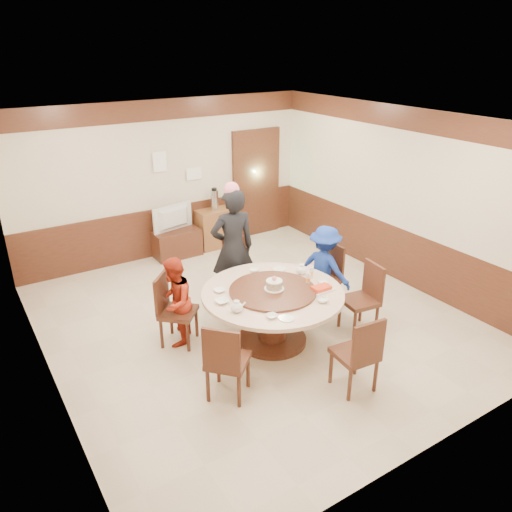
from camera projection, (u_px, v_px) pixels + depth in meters
room at (255, 251)px, 6.78m from camera, size 6.00×6.04×2.84m
banquet_table at (272, 306)px, 6.48m from camera, size 1.84×1.84×0.78m
chair_0 at (323, 288)px, 7.47m from camera, size 0.47×0.46×0.97m
chair_1 at (239, 281)px, 7.67m from camera, size 0.54×0.54×0.97m
chair_2 at (177, 322)px, 6.56m from camera, size 0.62×0.62×0.97m
chair_3 at (228, 373)px, 5.56m from camera, size 0.62×0.62×0.97m
chair_4 at (355, 366)px, 5.68m from camera, size 0.48×0.49×0.97m
chair_5 at (360, 310)px, 6.85m from camera, size 0.50×0.49×0.97m
person_standing at (233, 248)px, 7.29m from camera, size 0.73×0.55×1.82m
person_red at (175, 302)px, 6.45m from camera, size 0.71×0.74×1.20m
person_blue at (324, 268)px, 7.29m from camera, size 0.72×0.94×1.29m
birthday_cake at (274, 285)px, 6.37m from camera, size 0.26×0.26×0.18m
teapot_left at (237, 307)px, 5.90m from camera, size 0.17×0.15×0.13m
teapot_right at (301, 270)px, 6.85m from camera, size 0.17×0.15×0.13m
bowl_0 at (219, 291)px, 6.38m from camera, size 0.14×0.14×0.03m
bowl_1 at (322, 300)px, 6.14m from camera, size 0.14×0.14×0.05m
bowl_2 at (272, 316)px, 5.79m from camera, size 0.13×0.13×0.03m
bowl_3 at (323, 282)px, 6.59m from camera, size 0.14×0.14×0.04m
bowl_4 at (222, 301)px, 6.11m from camera, size 0.17×0.17×0.04m
bowl_5 at (254, 270)px, 6.94m from camera, size 0.13×0.13×0.04m
saucer_near at (286, 318)px, 5.77m from camera, size 0.18×0.18×0.01m
saucer_far at (279, 269)px, 7.00m from camera, size 0.18×0.18×0.01m
shrimp_platter at (321, 289)px, 6.41m from camera, size 0.30×0.20×0.06m
bottle_0 at (308, 279)px, 6.55m from camera, size 0.06×0.06×0.16m
bottle_1 at (311, 272)px, 6.74m from camera, size 0.06×0.06×0.16m
tv_stand at (177, 243)px, 9.24m from camera, size 0.85×0.45×0.50m
television at (175, 218)px, 9.05m from camera, size 0.83×0.27×0.47m
side_cabinet at (218, 228)px, 9.64m from camera, size 0.80×0.40×0.75m
thermos at (215, 200)px, 9.40m from camera, size 0.15×0.15×0.38m
notice_left at (160, 162)px, 8.73m from camera, size 0.25×0.00×0.35m
notice_right at (194, 174)px, 9.17m from camera, size 0.30×0.00×0.22m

